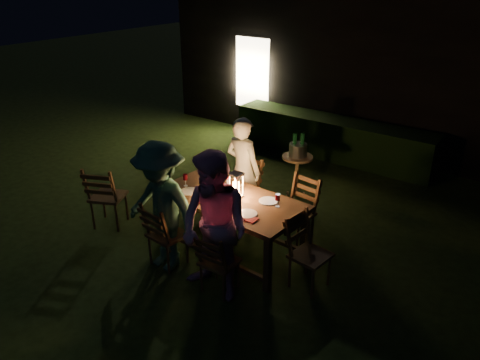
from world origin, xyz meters
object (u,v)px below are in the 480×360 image
Objects in this scene: chair_far_left at (241,201)px; chair_far_right at (296,223)px; person_opp_right at (215,228)px; person_opp_left at (161,207)px; dining_table at (231,203)px; chair_near_left at (167,245)px; bottle_bucket_b at (302,147)px; chair_end at (308,265)px; side_table at (297,161)px; bottle_bucket_a at (294,147)px; ice_bucket at (298,150)px; bottle_table at (217,183)px; chair_spare at (109,207)px; lantern at (236,187)px; chair_near_right at (219,272)px; person_house_side at (243,170)px.

chair_far_right is (1.00, -0.05, -0.01)m from chair_far_left.
person_opp_right is 0.90m from person_opp_left.
dining_table is 1.17× the size of person_opp_left.
chair_near_left is 3.03× the size of bottle_bucket_b.
dining_table is 2.08× the size of chair_end.
chair_end is at bearing 26.06° from person_opp_left.
side_table is (0.31, 2.84, 0.32)m from chair_near_left.
chair_far_right is at bearing -62.81° from bottle_bucket_b.
chair_far_right is at bearing 58.03° from chair_near_left.
chair_near_left reaches higher than dining_table.
person_opp_left is at bearing -59.83° from chair_end.
ice_bucket is at bearing 38.66° from bottle_bucket_a.
person_opp_right is 1.08m from bottle_table.
chair_far_right is 1.64m from bottle_bucket_a.
side_table is at bearing -53.21° from chair_far_right.
bottle_table is at bearing -6.87° from chair_spare.
side_table is (-0.23, 2.04, -0.37)m from lantern.
chair_spare reaches higher than bottle_bucket_a.
chair_spare is at bearing -162.23° from bottle_table.
chair_end is at bearing 160.39° from chair_far_left.
lantern is 2.10m from bottle_bucket_b.
chair_near_right is 2.35m from chair_spare.
person_opp_left is (-1.72, -0.73, 0.57)m from chair_end.
lantern is at bearing 6.55° from bottle_table.
dining_table is 1.97× the size of chair_far_left.
chair_near_left is at bearing 176.82° from person_opp_right.
dining_table is at bearing -83.76° from bottle_bucket_a.
bottle_bucket_a is (-0.81, 1.31, 0.56)m from chair_far_right.
lantern is at bearing 123.00° from person_house_side.
chair_end reaches higher than side_table.
chair_near_right is 1.16m from lantern.
chair_spare is 3.16m from side_table.
bottle_bucket_b is at bearing -94.03° from chair_far_left.
lantern is 2.03m from bottle_bucket_a.
person_opp_left reaches higher than chair_far_left.
chair_end is at bearing 39.12° from chair_near_right.
bottle_table is 0.88× the size of bottle_bucket_b.
chair_far_left is 0.57× the size of person_opp_right.
chair_far_right is 2.85× the size of lantern.
chair_near_right is 3.21× the size of bottle_table.
person_opp_left is 2.49× the size of side_table.
ice_bucket is at bearing 98.83° from chair_near_right.
bottle_table reaches higher than chair_near_right.
person_opp_left is at bearing 62.16° from chair_far_right.
chair_far_right is 1.63m from ice_bucket.
chair_near_left is 0.93× the size of chair_spare.
ice_bucket is at bearing 97.68° from dining_table.
person_house_side is 1.32m from bottle_bucket_b.
person_house_side is 1.27m from ice_bucket.
chair_spare is 1.49× the size of side_table.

